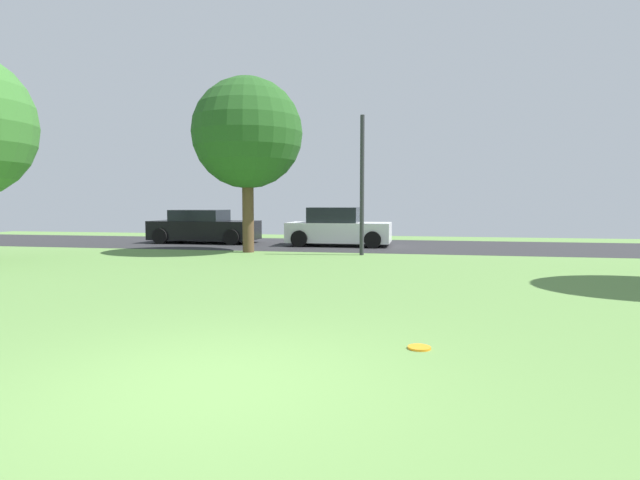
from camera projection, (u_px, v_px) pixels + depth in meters
name	position (u px, v px, depth m)	size (l,w,h in m)	color
ground_plane	(210.00, 385.00, 4.82)	(44.00, 44.00, 0.00)	#5B8442
road_strip	(373.00, 245.00, 20.47)	(44.00, 6.40, 0.01)	#28282B
oak_tree_center	(247.00, 134.00, 17.42)	(3.74, 3.74, 5.93)	brown
frisbee_disc	(419.00, 348.00, 6.02)	(0.27, 0.27, 0.03)	orange
parked_car_black	(204.00, 227.00, 21.76)	(4.43, 2.09, 1.40)	black
parked_car_white	(338.00, 228.00, 20.30)	(4.01, 2.05, 1.52)	white
street_lamp_post	(362.00, 186.00, 16.59)	(0.14, 0.14, 4.50)	#2D2D33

